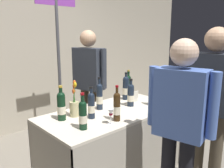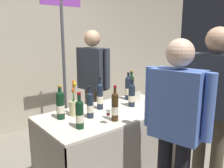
# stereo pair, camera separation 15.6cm
# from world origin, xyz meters

# --- Properties ---
(back_partition) EXTENTS (7.97, 0.12, 2.62)m
(back_partition) POSITION_xyz_m (0.00, 2.02, 1.31)
(back_partition) COLOR #B2A893
(back_partition) RESTS_ON ground_plane
(tasting_table) EXTENTS (1.55, 0.78, 0.78)m
(tasting_table) POSITION_xyz_m (0.00, 0.00, 0.54)
(tasting_table) COLOR beige
(tasting_table) RESTS_ON ground_plane
(featured_wine_bottle) EXTENTS (0.07, 0.07, 0.31)m
(featured_wine_bottle) POSITION_xyz_m (0.67, -0.24, 0.91)
(featured_wine_bottle) COLOR #38230F
(featured_wine_bottle) RESTS_ON tasting_table
(display_bottle_0) EXTENTS (0.07, 0.07, 0.35)m
(display_bottle_0) POSITION_xyz_m (-0.16, -0.24, 0.93)
(display_bottle_0) COLOR #38230F
(display_bottle_0) RESTS_ON tasting_table
(display_bottle_1) EXTENTS (0.08, 0.08, 0.32)m
(display_bottle_1) POSITION_xyz_m (0.28, -0.01, 0.92)
(display_bottle_1) COLOR #192333
(display_bottle_1) RESTS_ON tasting_table
(display_bottle_2) EXTENTS (0.08, 0.08, 0.30)m
(display_bottle_2) POSITION_xyz_m (0.50, -0.18, 0.91)
(display_bottle_2) COLOR #192333
(display_bottle_2) RESTS_ON tasting_table
(display_bottle_3) EXTENTS (0.07, 0.07, 0.33)m
(display_bottle_3) POSITION_xyz_m (-0.51, -0.18, 0.92)
(display_bottle_3) COLOR black
(display_bottle_3) RESTS_ON tasting_table
(display_bottle_4) EXTENTS (0.07, 0.07, 0.36)m
(display_bottle_4) POSITION_xyz_m (-0.06, 0.14, 0.93)
(display_bottle_4) COLOR #192333
(display_bottle_4) RESTS_ON tasting_table
(display_bottle_5) EXTENTS (0.08, 0.08, 0.35)m
(display_bottle_5) POSITION_xyz_m (0.44, 0.22, 0.93)
(display_bottle_5) COLOR #192333
(display_bottle_5) RESTS_ON tasting_table
(display_bottle_6) EXTENTS (0.08, 0.08, 0.34)m
(display_bottle_6) POSITION_xyz_m (-0.54, 0.14, 0.93)
(display_bottle_6) COLOR black
(display_bottle_6) RESTS_ON tasting_table
(display_bottle_7) EXTENTS (0.07, 0.07, 0.36)m
(display_bottle_7) POSITION_xyz_m (0.56, 0.29, 0.93)
(display_bottle_7) COLOR black
(display_bottle_7) RESTS_ON tasting_table
(display_bottle_8) EXTENTS (0.07, 0.07, 0.32)m
(display_bottle_8) POSITION_xyz_m (-0.29, -0.02, 0.92)
(display_bottle_8) COLOR #192333
(display_bottle_8) RESTS_ON tasting_table
(wine_glass_near_vendor) EXTENTS (0.06, 0.06, 0.15)m
(wine_glass_near_vendor) POSITION_xyz_m (-0.26, -0.26, 0.89)
(wine_glass_near_vendor) COLOR silver
(wine_glass_near_vendor) RESTS_ON tasting_table
(flower_vase) EXTENTS (0.10, 0.10, 0.37)m
(flower_vase) POSITION_xyz_m (-0.39, 0.14, 0.89)
(flower_vase) COLOR tan
(flower_vase) RESTS_ON tasting_table
(brochure_stand) EXTENTS (0.17, 0.02, 0.14)m
(brochure_stand) POSITION_xyz_m (0.40, 0.06, 0.85)
(brochure_stand) COLOR silver
(brochure_stand) RESTS_ON tasting_table
(vendor_presenter) EXTENTS (0.30, 0.59, 1.65)m
(vendor_presenter) POSITION_xyz_m (0.33, 0.84, 0.99)
(vendor_presenter) COLOR #4C4233
(vendor_presenter) RESTS_ON ground_plane
(taster_foreground_right) EXTENTS (0.29, 0.56, 1.57)m
(taster_foreground_right) POSITION_xyz_m (-0.02, -0.83, 0.93)
(taster_foreground_right) COLOR black
(taster_foreground_right) RESTS_ON ground_plane
(taster_foreground_left) EXTENTS (0.28, 0.61, 1.66)m
(taster_foreground_left) POSITION_xyz_m (0.58, -0.81, 1.01)
(taster_foreground_left) COLOR #4C4233
(taster_foreground_left) RESTS_ON ground_plane
(booth_signpost) EXTENTS (0.60, 0.04, 2.19)m
(booth_signpost) POSITION_xyz_m (0.05, 1.16, 1.39)
(booth_signpost) COLOR #47474C
(booth_signpost) RESTS_ON ground_plane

